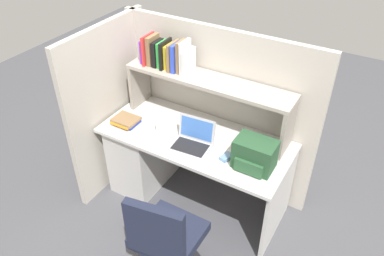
{
  "coord_description": "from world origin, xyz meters",
  "views": [
    {
      "loc": [
        1.26,
        -2.19,
        2.66
      ],
      "look_at": [
        0.0,
        -0.05,
        0.85
      ],
      "focal_mm": 35.83,
      "sensor_mm": 36.0,
      "label": 1
    }
  ],
  "objects_px": {
    "backpack": "(255,155)",
    "computer_mouse": "(226,157)",
    "laptop": "(193,140)",
    "paper_cup": "(160,127)",
    "office_chair": "(166,246)"
  },
  "relations": [
    {
      "from": "computer_mouse",
      "to": "laptop",
      "type": "bearing_deg",
      "value": -166.09
    },
    {
      "from": "computer_mouse",
      "to": "paper_cup",
      "type": "xyz_separation_m",
      "value": [
        -0.64,
        0.04,
        0.03
      ]
    },
    {
      "from": "backpack",
      "to": "paper_cup",
      "type": "relative_size",
      "value": 3.34
    },
    {
      "from": "backpack",
      "to": "office_chair",
      "type": "relative_size",
      "value": 0.32
    },
    {
      "from": "backpack",
      "to": "computer_mouse",
      "type": "distance_m",
      "value": 0.24
    },
    {
      "from": "backpack",
      "to": "paper_cup",
      "type": "bearing_deg",
      "value": 178.67
    },
    {
      "from": "laptop",
      "to": "backpack",
      "type": "bearing_deg",
      "value": 1.14
    },
    {
      "from": "backpack",
      "to": "office_chair",
      "type": "height_order",
      "value": "backpack"
    },
    {
      "from": "backpack",
      "to": "computer_mouse",
      "type": "bearing_deg",
      "value": -173.54
    },
    {
      "from": "laptop",
      "to": "office_chair",
      "type": "xyz_separation_m",
      "value": [
        0.2,
        -0.71,
        -0.39
      ]
    },
    {
      "from": "backpack",
      "to": "paper_cup",
      "type": "distance_m",
      "value": 0.86
    },
    {
      "from": "laptop",
      "to": "computer_mouse",
      "type": "xyz_separation_m",
      "value": [
        0.31,
        -0.01,
        -0.03
      ]
    },
    {
      "from": "backpack",
      "to": "office_chair",
      "type": "xyz_separation_m",
      "value": [
        -0.32,
        -0.72,
        -0.45
      ]
    },
    {
      "from": "backpack",
      "to": "laptop",
      "type": "bearing_deg",
      "value": -178.86
    },
    {
      "from": "office_chair",
      "to": "laptop",
      "type": "bearing_deg",
      "value": -84.16
    }
  ]
}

